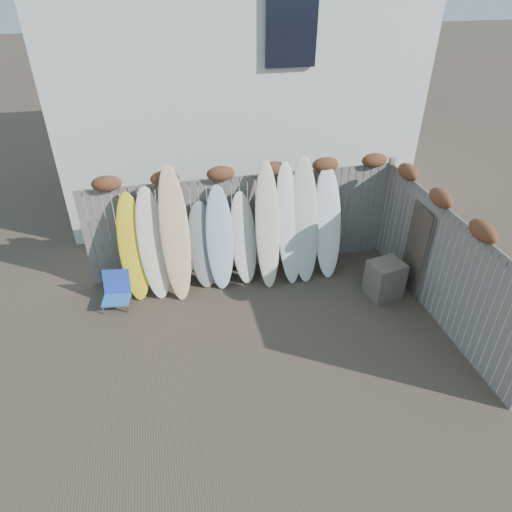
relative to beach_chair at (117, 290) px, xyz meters
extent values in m
plane|color=#493A2D|center=(2.50, -1.68, -0.30)|extent=(80.00, 80.00, 0.00)
cube|color=slate|center=(2.50, 0.72, 0.70)|extent=(6.00, 0.10, 2.00)
cube|color=slate|center=(5.50, 0.72, 0.75)|extent=(0.10, 0.10, 2.10)
ellipsoid|color=brown|center=(0.10, 0.68, 1.80)|extent=(0.52, 0.28, 0.28)
ellipsoid|color=brown|center=(1.10, 0.68, 1.80)|extent=(0.52, 0.28, 0.28)
ellipsoid|color=brown|center=(2.10, 0.68, 1.80)|extent=(0.52, 0.28, 0.28)
ellipsoid|color=brown|center=(3.10, 0.68, 1.80)|extent=(0.52, 0.28, 0.28)
ellipsoid|color=brown|center=(4.10, 0.68, 1.80)|extent=(0.52, 0.28, 0.28)
ellipsoid|color=brown|center=(5.10, 0.68, 1.80)|extent=(0.52, 0.28, 0.28)
cube|color=slate|center=(5.50, -1.48, 0.70)|extent=(0.10, 4.40, 2.00)
ellipsoid|color=brown|center=(5.46, -2.18, 1.80)|extent=(0.28, 0.56, 0.28)
ellipsoid|color=brown|center=(5.46, -1.08, 1.80)|extent=(0.28, 0.56, 0.28)
ellipsoid|color=brown|center=(5.46, 0.02, 1.80)|extent=(0.28, 0.56, 0.28)
cube|color=silver|center=(3.00, 4.82, 2.70)|extent=(8.00, 5.00, 6.00)
cube|color=black|center=(3.80, 2.27, 3.90)|extent=(1.00, 0.12, 1.30)
cube|color=blue|center=(-0.02, -0.11, -0.12)|extent=(0.53, 0.48, 0.03)
cube|color=#253FBB|center=(0.02, 0.11, 0.12)|extent=(0.50, 0.21, 0.44)
cylinder|color=#BBBAC2|center=(-0.26, -0.26, -0.21)|extent=(0.03, 0.03, 0.18)
cylinder|color=#AEADB4|center=(-0.21, 0.09, -0.21)|extent=(0.03, 0.03, 0.18)
cylinder|color=#9F9FA6|center=(0.18, -0.32, -0.21)|extent=(0.03, 0.03, 0.18)
cylinder|color=#B6B5BD|center=(0.23, 0.03, -0.21)|extent=(0.03, 0.03, 0.18)
cube|color=brown|center=(4.90, -0.80, 0.05)|extent=(0.69, 0.61, 0.70)
cube|color=#45352A|center=(5.49, -0.52, 0.57)|extent=(0.18, 1.16, 1.74)
ellipsoid|color=yellow|center=(0.39, 0.30, 0.68)|extent=(0.53, 0.70, 1.96)
ellipsoid|color=beige|center=(0.75, 0.27, 0.72)|extent=(0.61, 0.77, 2.04)
ellipsoid|color=#FEB781|center=(1.16, 0.21, 0.91)|extent=(0.53, 0.85, 2.41)
ellipsoid|color=gray|center=(1.66, 0.36, 0.52)|extent=(0.57, 0.61, 1.64)
ellipsoid|color=#A7C9DB|center=(1.97, 0.30, 0.67)|extent=(0.58, 0.73, 1.93)
ellipsoid|color=beige|center=(2.44, 0.34, 0.58)|extent=(0.54, 0.66, 1.76)
ellipsoid|color=beige|center=(2.88, 0.22, 0.87)|extent=(0.53, 0.86, 2.34)
ellipsoid|color=silver|center=(3.30, 0.24, 0.84)|extent=(0.53, 0.83, 2.28)
ellipsoid|color=beige|center=(3.61, 0.24, 0.88)|extent=(0.58, 0.85, 2.35)
ellipsoid|color=white|center=(4.09, 0.26, 0.78)|extent=(0.57, 0.78, 2.15)
camera|label=1|loc=(1.07, -7.00, 5.10)|focal=32.00mm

